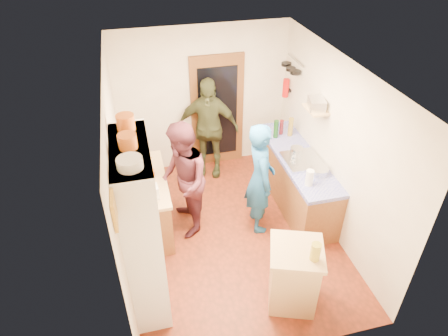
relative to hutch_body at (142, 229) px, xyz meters
name	(u,v)px	position (x,y,z in m)	size (l,w,h in m)	color
floor	(231,232)	(1.30, 0.80, -1.11)	(3.00, 4.00, 0.02)	maroon
ceiling	(234,68)	(1.30, 0.80, 1.51)	(3.00, 4.00, 0.02)	silver
wall_back	(203,100)	(1.30, 2.81, 0.20)	(3.00, 0.02, 2.60)	beige
wall_front	(287,277)	(1.30, -1.21, 0.20)	(3.00, 0.02, 2.60)	beige
wall_left	(118,178)	(-0.21, 0.80, 0.20)	(0.02, 4.00, 2.60)	beige
wall_right	(335,147)	(2.81, 0.80, 0.20)	(0.02, 4.00, 2.60)	beige
door_frame	(217,112)	(1.55, 2.77, -0.05)	(0.95, 0.06, 2.10)	brown
door_glass	(218,113)	(1.55, 2.74, -0.05)	(0.70, 0.02, 1.70)	black
hutch_body	(142,229)	(0.00, 0.00, 0.00)	(0.40, 1.20, 2.20)	white
hutch_top_shelf	(129,150)	(0.00, 0.00, 1.08)	(0.40, 1.14, 0.04)	white
plate_stack	(130,163)	(0.00, -0.35, 1.15)	(0.24, 0.24, 0.10)	white
orange_pot_a	(127,141)	(0.00, 0.01, 1.18)	(0.19, 0.19, 0.15)	orange
orange_pot_b	(126,122)	(0.00, 0.39, 1.19)	(0.20, 0.20, 0.17)	orange
left_counter_base	(147,204)	(0.10, 1.25, -0.68)	(0.60, 1.40, 0.85)	brown
left_counter_top	(144,181)	(0.10, 1.25, -0.23)	(0.64, 1.44, 0.05)	tan
toaster	(149,193)	(0.15, 0.79, -0.11)	(0.25, 0.16, 0.18)	white
kettle	(140,179)	(0.05, 1.12, -0.10)	(0.18, 0.18, 0.20)	white
orange_bowl	(148,173)	(0.18, 1.33, -0.16)	(0.18, 0.18, 0.08)	orange
chopping_board	(142,156)	(0.12, 1.87, -0.19)	(0.30, 0.22, 0.03)	tan
right_counter_base	(295,180)	(2.50, 1.30, -0.68)	(0.60, 2.20, 0.84)	brown
right_counter_top	(298,157)	(2.50, 1.30, -0.23)	(0.62, 2.22, 0.06)	#0809A3
hob	(302,160)	(2.50, 1.13, -0.18)	(0.55, 0.58, 0.04)	silver
pot_on_hob	(297,152)	(2.45, 1.26, -0.09)	(0.20, 0.20, 0.13)	silver
bottle_a	(276,129)	(2.35, 1.91, -0.04)	(0.08, 0.08, 0.31)	#143F14
bottle_b	(281,127)	(2.48, 2.00, -0.07)	(0.06, 0.06, 0.26)	#591419
bottle_c	(291,127)	(2.61, 1.91, -0.04)	(0.08, 0.08, 0.32)	olive
paper_towel	(309,178)	(2.35, 0.55, -0.08)	(0.11, 0.11, 0.24)	white
mixing_bowl	(319,171)	(2.60, 0.76, -0.15)	(0.27, 0.27, 0.10)	silver
island_base	(293,277)	(1.71, -0.58, -0.67)	(0.55, 0.55, 0.86)	tan
island_top	(297,251)	(1.71, -0.58, -0.22)	(0.62, 0.62, 0.05)	tan
cutting_board	(293,247)	(1.68, -0.51, -0.21)	(0.35, 0.28, 0.02)	white
oil_jar	(315,252)	(1.84, -0.75, -0.08)	(0.11, 0.11, 0.23)	#AD9E2D
pan_rail	(296,60)	(2.76, 2.33, 0.95)	(0.02, 0.02, 0.65)	silver
pan_hang_a	(295,72)	(2.70, 2.15, 0.82)	(0.18, 0.18, 0.05)	black
pan_hang_b	(291,69)	(2.70, 2.35, 0.80)	(0.16, 0.16, 0.05)	black
pan_hang_c	(286,64)	(2.70, 2.55, 0.81)	(0.17, 0.17, 0.05)	black
wall_shelf	(316,109)	(2.67, 1.25, 0.60)	(0.26, 0.42, 0.03)	tan
radio	(317,104)	(2.67, 1.25, 0.69)	(0.22, 0.30, 0.15)	silver
ext_bracket	(289,90)	(2.77, 2.50, 0.35)	(0.06, 0.10, 0.04)	black
fire_extinguisher	(286,88)	(2.71, 2.50, 0.40)	(0.11, 0.11, 0.32)	red
picture_frame	(114,211)	(-0.18, -0.75, 0.95)	(0.03, 0.25, 0.30)	gold
person_hob	(263,179)	(1.77, 0.85, -0.22)	(0.64, 0.42, 1.77)	#1C548F
person_left	(185,179)	(0.67, 1.11, -0.20)	(0.88, 0.68, 1.80)	#481D26
person_back	(209,128)	(1.32, 2.45, -0.18)	(1.08, 0.45, 1.84)	#35391F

